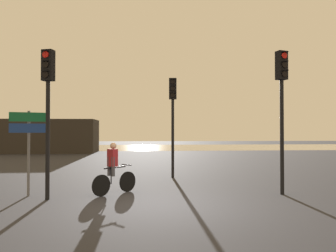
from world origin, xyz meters
The scene contains 8 objects.
ground_plane centered at (0.00, 0.00, 0.00)m, with size 120.00×120.00×0.00m, color #28282D.
water_strip centered at (0.00, 32.95, 0.00)m, with size 80.00×16.00×0.01m, color #9E937F.
distant_building centered at (-11.57, 22.95, 1.56)m, with size 13.19×4.00×3.11m, color #2D2823.
traffic_light_center centered at (0.73, 5.38, 2.97)m, with size 0.34×0.35×4.26m.
traffic_light_near_left centered at (-3.29, 1.11, 3.02)m, with size 0.38×0.39×4.34m.
traffic_light_near_right centered at (3.81, 1.38, 3.12)m, with size 0.37×0.39×4.50m.
direction_sign_post centered at (-4.02, 1.70, 1.79)m, with size 1.05×0.38×2.60m.
cyclist centered at (-1.46, 1.80, 0.82)m, with size 1.26×1.21×1.62m.
Camera 1 is at (-0.54, -8.57, 1.96)m, focal length 35.00 mm.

